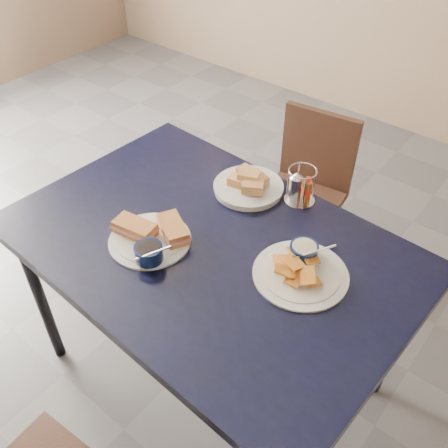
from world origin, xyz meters
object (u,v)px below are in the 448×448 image
Objects in this scene: bread_basket at (249,185)px; condiment_caddy at (300,187)px; plantain_plate at (301,266)px; dining_table at (210,255)px; chair_far at (310,181)px; sandwich_plate at (152,237)px.

bread_basket is 1.86× the size of condiment_caddy.
plantain_plate is 0.35m from condiment_caddy.
dining_table is at bearing -77.49° from bread_basket.
dining_table is 0.92m from chair_far.
dining_table is 0.40m from condiment_caddy.
dining_table is at bearing -164.73° from plantain_plate.
condiment_caddy is at bearing -66.40° from chair_far.
bread_basket is (-0.07, 0.31, 0.08)m from dining_table.
condiment_caddy is (0.22, -0.50, 0.36)m from chair_far.
sandwich_plate is 0.43m from bread_basket.
sandwich_plate is at bearing -155.96° from plantain_plate.
dining_table is 4.67× the size of plantain_plate.
condiment_caddy is at bearing 74.10° from dining_table.
sandwich_plate reaches higher than bread_basket.
condiment_caddy is (0.25, 0.49, 0.03)m from sandwich_plate.
plantain_plate is 2.16× the size of condiment_caddy.
chair_far is 0.95m from plantain_plate.
plantain_plate reaches higher than dining_table.
sandwich_plate and plantain_plate have the same top height.
condiment_caddy is (-0.19, 0.29, 0.04)m from plantain_plate.
bread_basket is (-0.37, 0.22, 0.01)m from plantain_plate.
dining_table is 1.78× the size of chair_far.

